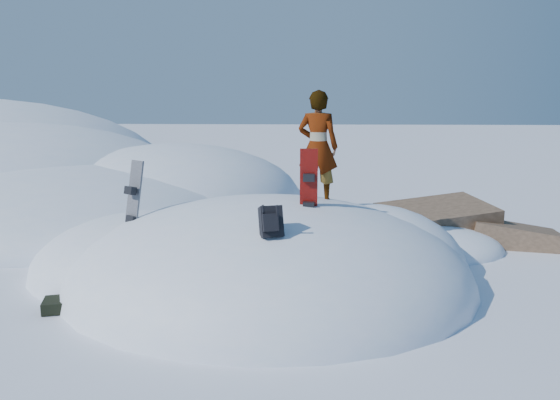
# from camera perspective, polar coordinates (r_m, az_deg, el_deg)

# --- Properties ---
(ground) EXTENTS (120.00, 120.00, 0.00)m
(ground) POSITION_cam_1_polar(r_m,az_deg,el_deg) (9.54, -1.22, -8.77)
(ground) COLOR silver
(ground) RESTS_ON ground
(snow_mound) EXTENTS (8.00, 6.00, 3.00)m
(snow_mound) POSITION_cam_1_polar(r_m,az_deg,el_deg) (9.78, -2.13, -8.29)
(snow_mound) COLOR white
(snow_mound) RESTS_ON ground
(snow_ridge) EXTENTS (21.50, 18.50, 6.40)m
(snow_ridge) POSITION_cam_1_polar(r_m,az_deg,el_deg) (22.09, -27.16, 1.15)
(snow_ridge) COLOR white
(snow_ridge) RESTS_ON ground
(rock_outcrop) EXTENTS (4.68, 4.41, 1.68)m
(rock_outcrop) POSITION_cam_1_polar(r_m,az_deg,el_deg) (12.75, 16.80, -4.18)
(rock_outcrop) COLOR brown
(rock_outcrop) RESTS_ON ground
(snowboard_red) EXTENTS (0.29, 0.16, 1.53)m
(snowboard_red) POSITION_cam_1_polar(r_m,az_deg,el_deg) (8.77, 3.01, 0.55)
(snowboard_red) COLOR #B50F09
(snowboard_red) RESTS_ON snow_mound
(snowboard_dark) EXTENTS (0.46, 0.47, 1.67)m
(snowboard_dark) POSITION_cam_1_polar(r_m,az_deg,el_deg) (9.71, -15.19, -0.83)
(snowboard_dark) COLOR black
(snowboard_dark) RESTS_ON snow_mound
(backpack) EXTENTS (0.40, 0.46, 0.52)m
(backpack) POSITION_cam_1_polar(r_m,az_deg,el_deg) (7.61, -0.96, -2.29)
(backpack) COLOR black
(backpack) RESTS_ON snow_mound
(gear_pile) EXTENTS (0.86, 0.66, 0.22)m
(gear_pile) POSITION_cam_1_polar(r_m,az_deg,el_deg) (9.00, -21.14, -9.96)
(gear_pile) COLOR black
(gear_pile) RESTS_ON ground
(person) EXTENTS (0.81, 0.64, 1.96)m
(person) POSITION_cam_1_polar(r_m,az_deg,el_deg) (9.63, 3.97, 5.58)
(person) COLOR slate
(person) RESTS_ON snow_mound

